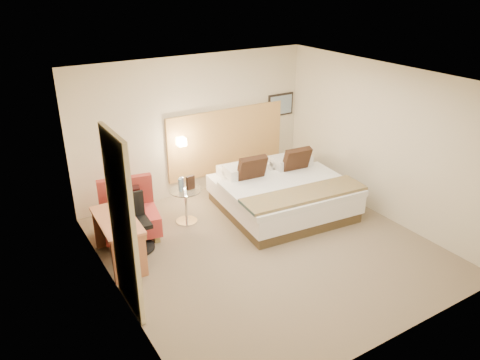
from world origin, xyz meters
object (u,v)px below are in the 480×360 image
lounge_chair (130,215)px  side_table (186,204)px  desk (119,228)px  bed (282,193)px  desk_chair (136,227)px

lounge_chair → side_table: (0.99, -0.09, -0.03)m
lounge_chair → side_table: 0.99m
side_table → lounge_chair: bearing=174.9°
side_table → desk: size_ratio=0.52×
bed → lounge_chair: bearing=167.1°
lounge_chair → desk: lounge_chair is taller
lounge_chair → desk_chair: size_ratio=1.12×
desk → bed: bearing=1.3°
lounge_chair → desk: (-0.38, -0.68, 0.20)m
side_table → desk_chair: bearing=-160.4°
bed → desk: 3.07m
bed → desk_chair: bed is taller
bed → desk: bearing=-178.7°
desk → lounge_chair: bearing=60.8°
desk → desk_chair: (0.32, 0.22, -0.20)m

